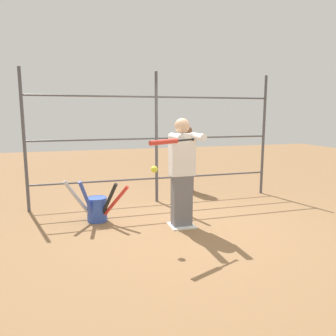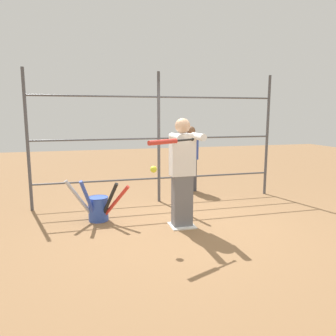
{
  "view_description": "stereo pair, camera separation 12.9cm",
  "coord_description": "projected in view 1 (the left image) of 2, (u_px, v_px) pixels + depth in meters",
  "views": [
    {
      "loc": [
        1.7,
        4.89,
        1.83
      ],
      "look_at": [
        0.29,
        0.21,
        1.02
      ],
      "focal_mm": 35.0,
      "sensor_mm": 36.0,
      "label": 1
    },
    {
      "loc": [
        1.57,
        4.93,
        1.83
      ],
      "look_at": [
        0.29,
        0.21,
        1.02
      ],
      "focal_mm": 35.0,
      "sensor_mm": 36.0,
      "label": 2
    }
  ],
  "objects": [
    {
      "name": "bystander_behind_fence",
      "position": [
        188.0,
        158.0,
        7.73
      ],
      "size": [
        0.32,
        0.2,
        1.54
      ],
      "color": "#3F3F47",
      "rests_on": "ground"
    },
    {
      "name": "fence_backstop",
      "position": [
        156.0,
        138.0,
        6.7
      ],
      "size": [
        5.07,
        0.06,
        2.66
      ],
      "color": "#4C4C51",
      "rests_on": "ground"
    },
    {
      "name": "softball_in_flight",
      "position": [
        154.0,
        169.0,
        4.58
      ],
      "size": [
        0.1,
        0.1,
        0.1
      ],
      "color": "yellow"
    },
    {
      "name": "home_plate",
      "position": [
        181.0,
        225.0,
        5.4
      ],
      "size": [
        0.4,
        0.4,
        0.02
      ],
      "color": "white",
      "rests_on": "ground"
    },
    {
      "name": "bat_bucket",
      "position": [
        97.0,
        208.0,
        5.58
      ],
      "size": [
        1.05,
        0.58,
        0.78
      ],
      "color": "#3351B2",
      "rests_on": "ground"
    },
    {
      "name": "ground_plane",
      "position": [
        181.0,
        226.0,
        5.41
      ],
      "size": [
        24.0,
        24.0,
        0.0
      ],
      "primitive_type": "plane",
      "color": "olive"
    },
    {
      "name": "baseball_bat_swinging",
      "position": [
        168.0,
        142.0,
        4.41
      ],
      "size": [
        0.75,
        0.38,
        0.07
      ],
      "color": "black"
    },
    {
      "name": "batter",
      "position": [
        182.0,
        169.0,
        5.23
      ],
      "size": [
        0.45,
        0.59,
        1.76
      ],
      "color": "slate",
      "rests_on": "ground"
    }
  ]
}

